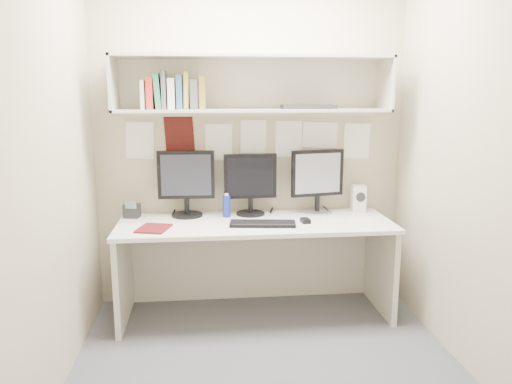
{
  "coord_description": "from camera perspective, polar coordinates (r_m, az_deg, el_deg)",
  "views": [
    {
      "loc": [
        -0.36,
        -2.88,
        1.66
      ],
      "look_at": [
        -0.03,
        0.35,
        1.01
      ],
      "focal_mm": 35.0,
      "sensor_mm": 36.0,
      "label": 1
    }
  ],
  "objects": [
    {
      "name": "desk",
      "position": [
        3.78,
        -0.08,
        -8.7
      ],
      "size": [
        2.0,
        0.7,
        0.73
      ],
      "color": "silver",
      "rests_on": "floor"
    },
    {
      "name": "desk_phone",
      "position": [
        3.88,
        -14.0,
        -2.06
      ],
      "size": [
        0.13,
        0.12,
        0.14
      ],
      "rotation": [
        0.0,
        0.0,
        -0.21
      ],
      "color": "black",
      "rests_on": "desk"
    },
    {
      "name": "wall_back",
      "position": [
        3.91,
        -0.61,
        6.05
      ],
      "size": [
        2.4,
        0.02,
        2.6
      ],
      "primitive_type": "cube",
      "color": "tan",
      "rests_on": "ground"
    },
    {
      "name": "floor",
      "position": [
        3.34,
        1.13,
        -18.43
      ],
      "size": [
        2.4,
        2.0,
        0.01
      ],
      "primitive_type": "cube",
      "color": "#46464B",
      "rests_on": "ground"
    },
    {
      "name": "book_stack",
      "position": [
        3.67,
        -9.36,
        11.13
      ],
      "size": [
        0.45,
        0.17,
        0.27
      ],
      "color": "#B8B7B2",
      "rests_on": "overhead_hutch"
    },
    {
      "name": "monitor_left",
      "position": [
        3.81,
        -7.98,
        1.24
      ],
      "size": [
        0.43,
        0.24,
        0.5
      ],
      "rotation": [
        0.0,
        0.0,
        -0.04
      ],
      "color": "black",
      "rests_on": "desk"
    },
    {
      "name": "mouse",
      "position": [
        3.64,
        5.66,
        -3.28
      ],
      "size": [
        0.07,
        0.1,
        0.03
      ],
      "primitive_type": "cube",
      "rotation": [
        0.0,
        0.0,
        0.07
      ],
      "color": "black",
      "rests_on": "desk"
    },
    {
      "name": "speaker",
      "position": [
        4.03,
        11.63,
        -0.7
      ],
      "size": [
        0.11,
        0.12,
        0.21
      ],
      "rotation": [
        0.0,
        0.0,
        -0.09
      ],
      "color": "silver",
      "rests_on": "desk"
    },
    {
      "name": "wall_left",
      "position": [
        3.02,
        -22.03,
        3.67
      ],
      "size": [
        0.02,
        2.0,
        2.6
      ],
      "primitive_type": "cube",
      "color": "tan",
      "rests_on": "ground"
    },
    {
      "name": "blue_bottle",
      "position": [
        3.78,
        -3.38,
        -1.59
      ],
      "size": [
        0.06,
        0.06,
        0.18
      ],
      "color": "navy",
      "rests_on": "desk"
    },
    {
      "name": "overhead_hutch",
      "position": [
        3.76,
        -0.42,
        12.24
      ],
      "size": [
        2.0,
        0.38,
        0.4
      ],
      "color": "beige",
      "rests_on": "wall_back"
    },
    {
      "name": "hutch_tray",
      "position": [
        3.74,
        6.03,
        9.65
      ],
      "size": [
        0.4,
        0.15,
        0.03
      ],
      "primitive_type": "cube",
      "rotation": [
        0.0,
        0.0,
        0.0
      ],
      "color": "black",
      "rests_on": "overhead_hutch"
    },
    {
      "name": "monitor_center",
      "position": [
        3.83,
        -0.65,
        1.18
      ],
      "size": [
        0.41,
        0.22,
        0.47
      ],
      "rotation": [
        0.0,
        0.0,
        0.05
      ],
      "color": "black",
      "rests_on": "desk"
    },
    {
      "name": "wall_right",
      "position": [
        3.3,
        22.45,
        4.21
      ],
      "size": [
        0.02,
        2.0,
        2.6
      ],
      "primitive_type": "cube",
      "color": "tan",
      "rests_on": "ground"
    },
    {
      "name": "wall_front",
      "position": [
        1.95,
        4.9,
        0.68
      ],
      "size": [
        2.4,
        0.02,
        2.6
      ],
      "primitive_type": "cube",
      "color": "tan",
      "rests_on": "ground"
    },
    {
      "name": "pinned_papers",
      "position": [
        3.91,
        -0.6,
        5.31
      ],
      "size": [
        1.92,
        0.01,
        0.48
      ],
      "primitive_type": null,
      "color": "white",
      "rests_on": "wall_back"
    },
    {
      "name": "monitor_right",
      "position": [
        3.91,
        7.03,
        1.48
      ],
      "size": [
        0.42,
        0.23,
        0.5
      ],
      "rotation": [
        0.0,
        0.0,
        0.2
      ],
      "color": "#A5A5AA",
      "rests_on": "desk"
    },
    {
      "name": "keyboard",
      "position": [
        3.56,
        0.77,
        -3.64
      ],
      "size": [
        0.48,
        0.22,
        0.02
      ],
      "primitive_type": "cube",
      "rotation": [
        0.0,
        0.0,
        -0.12
      ],
      "color": "black",
      "rests_on": "desk"
    },
    {
      "name": "maroon_notebook",
      "position": [
        3.52,
        -11.62,
        -4.1
      ],
      "size": [
        0.25,
        0.28,
        0.01
      ],
      "primitive_type": "cube",
      "rotation": [
        0.0,
        0.0,
        -0.26
      ],
      "color": "#550E12",
      "rests_on": "desk"
    }
  ]
}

